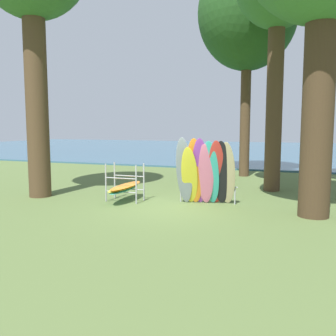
% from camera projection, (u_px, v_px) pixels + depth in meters
% --- Properties ---
extents(ground_plane, '(80.00, 80.00, 0.00)m').
position_uv_depth(ground_plane, '(170.00, 207.00, 11.34)').
color(ground_plane, '#566B38').
extents(lake_water, '(80.00, 36.00, 0.10)m').
position_uv_depth(lake_water, '(265.00, 150.00, 37.65)').
color(lake_water, '#38607A').
rests_on(lake_water, ground).
extents(tree_mid_behind, '(4.74, 4.74, 10.60)m').
position_uv_depth(tree_mid_behind, '(248.00, 14.00, 17.55)').
color(tree_mid_behind, '#4C3823').
rests_on(tree_mid_behind, ground).
extents(leaning_board_pile, '(1.91, 1.01, 2.15)m').
position_uv_depth(leaning_board_pile, '(205.00, 173.00, 11.56)').
color(leaning_board_pile, gray).
rests_on(leaning_board_pile, ground).
extents(board_storage_rack, '(1.15, 2.13, 1.25)m').
position_uv_depth(board_storage_rack, '(125.00, 187.00, 12.25)').
color(board_storage_rack, '#9EA0A5').
rests_on(board_storage_rack, ground).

